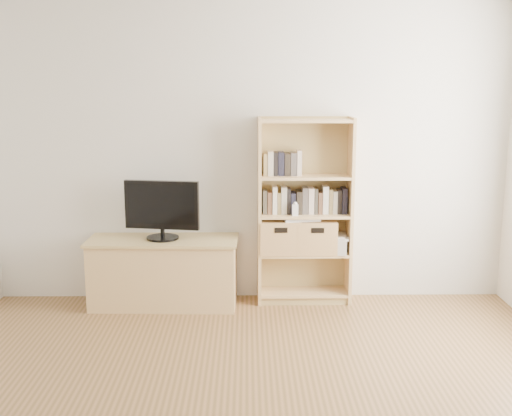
{
  "coord_description": "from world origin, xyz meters",
  "views": [
    {
      "loc": [
        -0.03,
        -3.07,
        1.94
      ],
      "look_at": [
        0.04,
        1.9,
        0.94
      ],
      "focal_mm": 45.0,
      "sensor_mm": 36.0,
      "label": 1
    }
  ],
  "objects_px": {
    "tv_stand": "(164,273)",
    "laptop": "(301,218)",
    "television": "(162,210)",
    "bookshelf": "(305,211)",
    "basket_right": "(316,236)",
    "basket_left": "(280,236)",
    "baby_monitor": "(295,210)"
  },
  "relations": [
    {
      "from": "tv_stand",
      "to": "laptop",
      "type": "height_order",
      "value": "laptop"
    },
    {
      "from": "television",
      "to": "laptop",
      "type": "distance_m",
      "value": 1.19
    },
    {
      "from": "bookshelf",
      "to": "basket_right",
      "type": "relative_size",
      "value": 4.66
    },
    {
      "from": "television",
      "to": "basket_left",
      "type": "distance_m",
      "value": 1.04
    },
    {
      "from": "television",
      "to": "basket_left",
      "type": "bearing_deg",
      "value": 14.43
    },
    {
      "from": "basket_left",
      "to": "laptop",
      "type": "height_order",
      "value": "laptop"
    },
    {
      "from": "bookshelf",
      "to": "television",
      "type": "xyz_separation_m",
      "value": [
        -1.22,
        -0.09,
        0.03
      ]
    },
    {
      "from": "basket_left",
      "to": "laptop",
      "type": "xyz_separation_m",
      "value": [
        0.18,
        -0.0,
        0.16
      ]
    },
    {
      "from": "television",
      "to": "bookshelf",
      "type": "bearing_deg",
      "value": 13.88
    },
    {
      "from": "bookshelf",
      "to": "baby_monitor",
      "type": "distance_m",
      "value": 0.13
    },
    {
      "from": "television",
      "to": "basket_right",
      "type": "bearing_deg",
      "value": 13.41
    },
    {
      "from": "tv_stand",
      "to": "bookshelf",
      "type": "bearing_deg",
      "value": 5.81
    },
    {
      "from": "baby_monitor",
      "to": "basket_left",
      "type": "bearing_deg",
      "value": 147.63
    },
    {
      "from": "laptop",
      "to": "television",
      "type": "bearing_deg",
      "value": 176.1
    },
    {
      "from": "bookshelf",
      "to": "television",
      "type": "bearing_deg",
      "value": -176.26
    },
    {
      "from": "television",
      "to": "baby_monitor",
      "type": "distance_m",
      "value": 1.13
    },
    {
      "from": "basket_right",
      "to": "laptop",
      "type": "xyz_separation_m",
      "value": [
        -0.13,
        -0.01,
        0.16
      ]
    },
    {
      "from": "television",
      "to": "laptop",
      "type": "height_order",
      "value": "television"
    },
    {
      "from": "tv_stand",
      "to": "laptop",
      "type": "distance_m",
      "value": 1.28
    },
    {
      "from": "baby_monitor",
      "to": "laptop",
      "type": "relative_size",
      "value": 0.32
    },
    {
      "from": "television",
      "to": "baby_monitor",
      "type": "height_order",
      "value": "television"
    },
    {
      "from": "tv_stand",
      "to": "baby_monitor",
      "type": "relative_size",
      "value": 12.54
    },
    {
      "from": "television",
      "to": "basket_right",
      "type": "relative_size",
      "value": 1.84
    },
    {
      "from": "tv_stand",
      "to": "television",
      "type": "xyz_separation_m",
      "value": [
        0.0,
        0.0,
        0.56
      ]
    },
    {
      "from": "baby_monitor",
      "to": "television",
      "type": "bearing_deg",
      "value": -178.72
    },
    {
      "from": "baby_monitor",
      "to": "basket_right",
      "type": "relative_size",
      "value": 0.28
    },
    {
      "from": "tv_stand",
      "to": "basket_left",
      "type": "relative_size",
      "value": 3.53
    },
    {
      "from": "baby_monitor",
      "to": "basket_left",
      "type": "relative_size",
      "value": 0.28
    },
    {
      "from": "bookshelf",
      "to": "basket_left",
      "type": "xyz_separation_m",
      "value": [
        -0.22,
        -0.01,
        -0.22
      ]
    },
    {
      "from": "bookshelf",
      "to": "basket_right",
      "type": "bearing_deg",
      "value": -2.6
    },
    {
      "from": "tv_stand",
      "to": "television",
      "type": "relative_size",
      "value": 1.94
    },
    {
      "from": "bookshelf",
      "to": "basket_right",
      "type": "height_order",
      "value": "bookshelf"
    }
  ]
}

